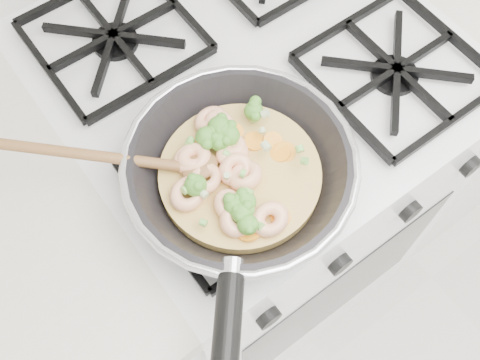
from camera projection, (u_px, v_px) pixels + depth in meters
stove at (249, 187)px, 1.26m from camera, size 0.60×0.60×0.92m
skillet at (237, 174)px, 0.71m from camera, size 0.42×0.48×0.10m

